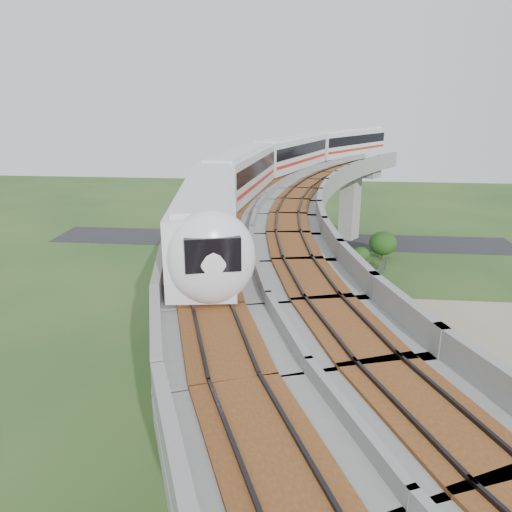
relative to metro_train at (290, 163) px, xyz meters
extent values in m
plane|color=#24471C|center=(-1.74, -12.83, -12.31)|extent=(160.00, 160.00, 0.00)
cube|color=gray|center=(12.26, -14.83, -12.29)|extent=(18.00, 26.00, 0.04)
cube|color=#232326|center=(-1.74, 17.17, -12.29)|extent=(60.00, 8.00, 0.03)
cube|color=#99968E|center=(7.37, 18.97, -8.11)|extent=(2.86, 2.93, 8.40)
cube|color=#99968E|center=(7.37, 18.97, -3.31)|extent=(7.21, 5.74, 1.20)
cube|color=#99968E|center=(-0.83, -2.41, -8.11)|extent=(2.35, 2.51, 8.40)
cube|color=#99968E|center=(-0.83, -2.41, -3.31)|extent=(7.31, 3.58, 1.20)
cube|color=#99968E|center=(-0.83, -23.25, -8.11)|extent=(2.35, 2.51, 8.40)
cube|color=#99968E|center=(-0.83, -23.25, -3.31)|extent=(7.31, 3.58, 1.20)
cube|color=gray|center=(4.44, 13.71, -2.31)|extent=(16.42, 20.91, 0.80)
cube|color=gray|center=(0.59, 15.61, -1.41)|extent=(8.66, 17.08, 1.00)
cube|color=gray|center=(8.30, 11.81, -1.41)|extent=(8.66, 17.08, 1.00)
cube|color=brown|center=(2.47, 14.68, -1.85)|extent=(10.68, 18.08, 0.12)
cube|color=black|center=(2.47, 14.68, -1.73)|extent=(9.69, 17.59, 0.12)
cube|color=brown|center=(6.42, 12.74, -1.85)|extent=(10.68, 18.08, 0.12)
cube|color=black|center=(6.42, 12.74, -1.73)|extent=(9.69, 17.59, 0.12)
cube|color=gray|center=(-1.04, -3.70, -2.31)|extent=(11.77, 20.03, 0.80)
cube|color=gray|center=(-5.29, -3.05, -1.41)|extent=(3.22, 18.71, 1.00)
cube|color=gray|center=(3.21, -4.35, -1.41)|extent=(3.22, 18.71, 1.00)
cube|color=brown|center=(-3.22, -3.37, -1.85)|extent=(5.44, 19.05, 0.12)
cube|color=black|center=(-3.22, -3.37, -1.73)|extent=(4.35, 18.88, 0.12)
cube|color=brown|center=(1.13, -4.04, -1.85)|extent=(5.44, 19.05, 0.12)
cube|color=black|center=(1.13, -4.04, -1.73)|extent=(4.35, 18.88, 0.12)
cube|color=gray|center=(-1.04, -21.96, -2.31)|extent=(11.77, 20.03, 0.80)
cube|color=gray|center=(-5.29, -22.61, -1.41)|extent=(3.22, 18.71, 1.00)
cube|color=gray|center=(3.21, -21.30, -1.41)|extent=(3.22, 18.71, 1.00)
cube|color=brown|center=(-3.22, -22.29, -1.85)|extent=(5.44, 19.05, 0.12)
cube|color=black|center=(-3.22, -22.29, -1.73)|extent=(4.35, 18.88, 0.12)
cube|color=brown|center=(1.13, -21.62, -1.85)|extent=(5.44, 19.05, 0.12)
cube|color=black|center=(1.13, -21.62, -1.73)|extent=(4.35, 18.88, 0.12)
cube|color=silver|center=(-3.28, -21.89, -0.07)|extent=(4.86, 15.23, 3.20)
cube|color=silver|center=(-3.28, -21.89, 1.63)|extent=(4.21, 14.41, 0.22)
cube|color=black|center=(-3.28, -21.89, 0.38)|extent=(4.83, 14.65, 1.15)
cube|color=red|center=(-3.28, -21.89, -0.82)|extent=(4.83, 14.65, 0.30)
cube|color=black|center=(-3.28, -21.89, -1.53)|extent=(3.74, 12.89, 0.28)
cube|color=silver|center=(-3.60, -6.34, -0.07)|extent=(4.25, 15.20, 3.20)
cube|color=silver|center=(-3.60, -6.34, 1.63)|extent=(3.63, 14.40, 0.22)
cube|color=black|center=(-3.60, -6.34, 0.38)|extent=(4.25, 14.61, 1.15)
cube|color=red|center=(-3.60, -6.34, -0.82)|extent=(4.25, 14.61, 0.30)
cube|color=black|center=(-3.60, -6.34, -1.53)|extent=(3.22, 12.88, 0.28)
cube|color=silver|center=(-0.06, 8.81, -0.07)|extent=(7.75, 15.00, 3.20)
cube|color=silver|center=(-0.06, 8.81, 1.63)|extent=(6.98, 14.11, 0.22)
cube|color=black|center=(-0.06, 8.81, 0.38)|extent=(7.60, 14.46, 1.15)
cube|color=red|center=(-0.06, 8.81, -0.82)|extent=(7.60, 14.46, 0.30)
cube|color=black|center=(-0.06, 8.81, -1.53)|extent=(6.22, 12.61, 0.28)
cube|color=silver|center=(7.14, 22.61, -0.07)|extent=(10.76, 13.87, 3.20)
cube|color=silver|center=(7.14, 22.61, 1.63)|extent=(9.89, 12.94, 0.22)
cube|color=black|center=(7.14, 22.61, 0.38)|extent=(10.47, 13.41, 1.15)
cube|color=red|center=(7.14, 22.61, -0.82)|extent=(10.47, 13.41, 0.30)
cube|color=black|center=(7.14, 22.61, -1.53)|extent=(8.83, 11.56, 0.28)
ellipsoid|color=silver|center=(-1.80, -29.00, 0.08)|extent=(3.69, 2.62, 3.64)
cylinder|color=#2D382D|center=(10.51, 6.46, -11.56)|extent=(0.08, 0.08, 1.50)
cube|color=#2D382D|center=(9.64, 4.15, -11.56)|extent=(1.69, 4.77, 1.40)
cylinder|color=#2D382D|center=(8.88, 1.80, -11.56)|extent=(0.08, 0.08, 1.50)
cube|color=#2D382D|center=(8.23, -0.59, -11.56)|extent=(1.23, 4.91, 1.40)
cylinder|color=#2D382D|center=(7.70, -3.00, -11.56)|extent=(0.08, 0.08, 1.50)
cube|color=#2D382D|center=(7.29, -5.44, -11.56)|extent=(0.75, 4.99, 1.40)
cylinder|color=#2D382D|center=(6.99, -7.89, -11.56)|extent=(0.08, 0.08, 1.50)
cube|color=#2D382D|center=(6.82, -10.36, -11.56)|extent=(0.27, 5.04, 1.40)
cylinder|color=#2D382D|center=(6.76, -12.83, -11.56)|extent=(0.08, 0.08, 1.50)
cube|color=#2D382D|center=(6.82, -15.30, -11.56)|extent=(0.27, 5.04, 1.40)
cylinder|color=#2D382D|center=(6.99, -17.76, -11.56)|extent=(0.08, 0.08, 1.50)
cube|color=#2D382D|center=(7.29, -20.22, -11.56)|extent=(0.75, 4.99, 1.40)
cylinder|color=#2D382D|center=(7.70, -22.65, -11.56)|extent=(0.08, 0.08, 1.50)
cube|color=#2D382D|center=(8.23, -25.07, -11.56)|extent=(1.23, 4.91, 1.40)
cylinder|color=#2D382D|center=(8.88, -27.45, -11.56)|extent=(0.08, 0.08, 1.50)
cylinder|color=#382314|center=(10.62, 10.19, -11.82)|extent=(0.18, 0.18, 0.99)
ellipsoid|color=#183912|center=(10.62, 10.19, -10.36)|extent=(3.20, 3.20, 2.72)
cylinder|color=#382314|center=(7.48, 4.22, -11.42)|extent=(0.18, 0.18, 1.78)
ellipsoid|color=#183912|center=(7.48, 4.22, -9.96)|extent=(1.90, 1.90, 1.61)
cylinder|color=#382314|center=(5.20, -4.89, -11.55)|extent=(0.18, 0.18, 1.52)
ellipsoid|color=#183912|center=(5.20, -4.89, -10.13)|extent=(2.19, 2.19, 1.86)
cylinder|color=#382314|center=(5.35, -9.54, -11.67)|extent=(0.18, 0.18, 1.28)
ellipsoid|color=#183912|center=(5.35, -9.54, -10.33)|extent=(2.33, 2.33, 1.98)
cylinder|color=#382314|center=(4.67, -15.96, -11.42)|extent=(0.18, 0.18, 1.77)
ellipsoid|color=#183912|center=(4.67, -15.96, -9.98)|extent=(1.85, 1.85, 1.57)
cylinder|color=#382314|center=(5.76, -24.41, -11.71)|extent=(0.18, 0.18, 1.20)
ellipsoid|color=#183912|center=(5.76, -24.41, -10.41)|extent=(2.34, 2.34, 1.99)
imported|color=white|center=(6.92, -20.50, -11.60)|extent=(2.25, 4.12, 1.33)
imported|color=black|center=(8.50, -13.01, -11.72)|extent=(4.00, 2.21, 1.10)
camera|label=1|loc=(1.60, -46.28, 5.77)|focal=35.00mm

